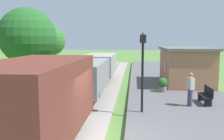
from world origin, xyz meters
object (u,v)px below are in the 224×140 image
Objects in this scene: bench_down_platform at (173,70)px; tree_trackside_far at (27,36)px; bench_near_hut at (206,95)px; person_waiting at (190,88)px; freight_train at (81,78)px; tree_field_left at (50,41)px; station_hut at (185,65)px; potted_planter at (162,84)px; lamp_post_near at (143,57)px.

bench_down_platform is 0.24× the size of tree_trackside_far.
bench_near_hut is 1.00× the size of bench_down_platform.
bench_down_platform is at bearing 17.50° from tree_trackside_far.
person_waiting is at bearing -150.35° from bench_near_hut.
freight_train is at bearing 179.66° from bench_near_hut.
tree_trackside_far is 1.22× the size of tree_field_left.
station_hut reaches higher than bench_near_hut.
station_hut is 6.01m from bench_near_hut.
freight_train is 21.18× the size of potted_planter.
lamp_post_near is (-2.46, -1.28, 1.62)m from person_waiting.
station_hut is at bearing -88.89° from bench_down_platform.
person_waiting is 0.27× the size of tree_trackside_far.
bench_down_platform is 13.66m from tree_trackside_far.
potted_planter is 0.15× the size of tree_trackside_far.
freight_train is 15.34m from tree_field_left.
bench_down_platform is at bearing 74.74° from lamp_post_near.
person_waiting is 19.01m from tree_field_left.
potted_planter is at bearing -103.87° from bench_down_platform.
tree_trackside_far is at bearing -55.12° from person_waiting.
tree_field_left is (-13.24, 13.78, 2.75)m from bench_near_hut.
bench_down_platform is (-0.09, 4.74, -0.93)m from station_hut.
lamp_post_near is (-1.46, -4.62, 2.08)m from potted_planter.
station_hut is at bearing 57.05° from potted_planter.
tree_field_left reaches higher than bench_near_hut.
tree_trackside_far is at bearing -85.36° from tree_field_left.
potted_planter is 0.18× the size of tree_field_left.
bench_near_hut is 0.41× the size of lamp_post_near.
station_hut is 3.86m from potted_planter.
lamp_post_near is at bearing -29.51° from freight_train.
lamp_post_near is 0.59× the size of tree_trackside_far.
lamp_post_near reaches higher than station_hut.
person_waiting is 1.87× the size of potted_planter.
bench_near_hut is 19.31m from tree_field_left.
freight_train is 12.93× the size of bench_near_hut.
bench_down_platform is at bearing 91.11° from station_hut.
person_waiting is 3.21m from lamp_post_near.
bench_near_hut is at bearing -46.14° from tree_field_left.
tree_trackside_far is (-12.76, 0.75, 2.25)m from station_hut.
station_hut is at bearing -3.36° from tree_trackside_far.
bench_down_platform is 1.64× the size of potted_planter.
potted_planter is (-1.95, -7.89, 0.00)m from bench_down_platform.
potted_planter reaches higher than bench_down_platform.
station_hut reaches higher than freight_train.
potted_planter is 15.99m from tree_field_left.
freight_train is at bearing -64.56° from tree_field_left.
freight_train is at bearing -139.04° from station_hut.
potted_planter is at bearing 30.05° from freight_train.
person_waiting is (-0.95, -0.54, 0.46)m from bench_near_hut.
station_hut is 3.39× the size of person_waiting.
freight_train is at bearing 150.49° from lamp_post_near.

